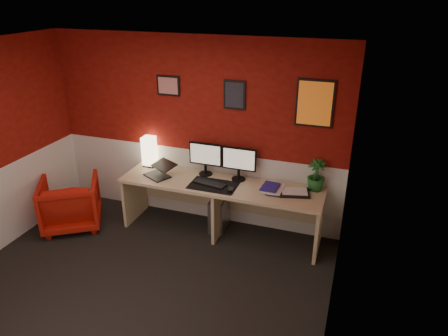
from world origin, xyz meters
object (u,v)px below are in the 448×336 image
desk (220,209)px  laptop (157,169)px  zen_tray (294,193)px  monitor_right (239,159)px  armchair (71,203)px  pc_tower (220,212)px  shoji_lamp (149,152)px  potted_plant (316,175)px  monitor_left (205,154)px

desk → laptop: size_ratio=7.88×
desk → zen_tray: 1.01m
laptop → monitor_right: size_ratio=0.57×
monitor_right → zen_tray: size_ratio=1.66×
monitor_right → armchair: 2.36m
pc_tower → monitor_right: bearing=7.7°
monitor_right → zen_tray: (0.75, -0.16, -0.28)m
desk → laptop: bearing=-175.7°
shoji_lamp → potted_plant: (2.27, -0.00, -0.00)m
desk → shoji_lamp: 1.27m
zen_tray → pc_tower: 1.13m
monitor_right → armchair: bearing=-162.9°
desk → shoji_lamp: shoji_lamp is taller
laptop → armchair: bearing=-131.6°
shoji_lamp → monitor_left: (0.84, -0.02, 0.09)m
zen_tray → armchair: zen_tray is taller
monitor_left → pc_tower: monitor_left is taller
shoji_lamp → pc_tower: 1.27m
shoji_lamp → monitor_left: size_ratio=0.69×
shoji_lamp → armchair: 1.26m
zen_tray → potted_plant: potted_plant is taller
desk → pc_tower: desk is taller
laptop → zen_tray: size_ratio=0.94×
monitor_left → monitor_right: size_ratio=1.00×
monitor_left → zen_tray: size_ratio=1.66×
desk → zen_tray: (0.94, 0.04, 0.38)m
monitor_right → shoji_lamp: bearing=178.5°
desk → zen_tray: zen_tray is taller
laptop → potted_plant: bearing=36.6°
monitor_right → pc_tower: size_ratio=1.29×
potted_plant → shoji_lamp: bearing=180.0°
zen_tray → armchair: (-2.91, -0.51, -0.40)m
monitor_right → desk: bearing=-133.3°
monitor_left → monitor_right: (0.46, -0.01, 0.00)m
monitor_right → armchair: size_ratio=0.77×
desk → armchair: (-1.98, -0.47, -0.02)m
monitor_left → armchair: monitor_left is taller
pc_tower → shoji_lamp: bearing=172.2°
potted_plant → desk: bearing=-168.9°
shoji_lamp → monitor_left: 0.84m
desk → laptop: (-0.86, -0.06, 0.47)m
laptop → armchair: laptop is taller
potted_plant → armchair: bearing=-167.5°
monitor_left → zen_tray: 1.26m
shoji_lamp → pc_tower: (1.05, -0.08, -0.70)m
armchair → laptop: bearing=167.5°
zen_tray → potted_plant: size_ratio=0.89×
zen_tray → pc_tower: zen_tray is taller
monitor_right → potted_plant: 0.98m
zen_tray → monitor_right: bearing=168.2°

